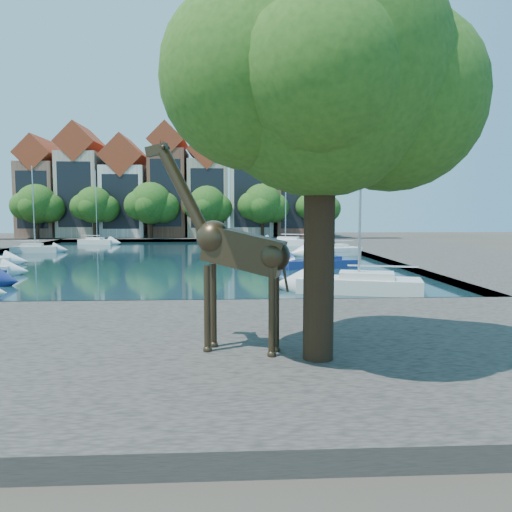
% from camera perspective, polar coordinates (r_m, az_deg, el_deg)
% --- Properties ---
extents(ground, '(160.00, 160.00, 0.00)m').
position_cam_1_polar(ground, '(22.78, -16.26, -6.12)').
color(ground, '#38332B').
rests_on(ground, ground).
extents(water_basin, '(38.00, 50.00, 0.08)m').
position_cam_1_polar(water_basin, '(46.24, -9.49, -0.29)').
color(water_basin, black).
rests_on(water_basin, ground).
extents(near_quay, '(50.00, 14.00, 0.50)m').
position_cam_1_polar(near_quay, '(16.16, -22.02, -10.01)').
color(near_quay, '#4C4641').
rests_on(near_quay, ground).
extents(far_quay, '(60.00, 16.00, 0.50)m').
position_cam_1_polar(far_quay, '(78.02, -6.88, 2.09)').
color(far_quay, '#4C4641').
rests_on(far_quay, ground).
extents(right_quay, '(14.00, 52.00, 0.50)m').
position_cam_1_polar(right_quay, '(50.02, 20.28, 0.11)').
color(right_quay, '#4C4641').
rests_on(right_quay, ground).
extents(plane_tree, '(8.32, 6.40, 10.62)m').
position_cam_1_polar(plane_tree, '(13.38, 7.95, 19.38)').
color(plane_tree, '#332114').
rests_on(plane_tree, near_quay).
extents(townhouse_west_end, '(5.44, 9.18, 14.93)m').
position_cam_1_polar(townhouse_west_end, '(82.74, -23.16, 6.81)').
color(townhouse_west_end, '#855A48').
rests_on(townhouse_west_end, far_quay).
extents(townhouse_west_mid, '(5.94, 9.18, 16.79)m').
position_cam_1_polar(townhouse_west_mid, '(80.93, -19.15, 7.61)').
color(townhouse_west_mid, '#BFAB93').
rests_on(townhouse_west_mid, far_quay).
extents(townhouse_west_inner, '(6.43, 9.18, 15.15)m').
position_cam_1_polar(townhouse_west_inner, '(79.35, -14.58, 7.14)').
color(townhouse_west_inner, white).
rests_on(townhouse_west_inner, far_quay).
extents(townhouse_center, '(5.44, 9.18, 16.93)m').
position_cam_1_polar(townhouse_center, '(78.37, -9.89, 8.00)').
color(townhouse_center, brown).
rests_on(townhouse_center, far_quay).
extents(townhouse_east_inner, '(5.94, 9.18, 15.79)m').
position_cam_1_polar(townhouse_east_inner, '(77.87, -5.46, 7.61)').
color(townhouse_east_inner, tan).
rests_on(townhouse_east_inner, far_quay).
extents(townhouse_east_mid, '(6.43, 9.18, 16.65)m').
position_cam_1_polar(townhouse_east_mid, '(77.89, -0.63, 7.90)').
color(townhouse_east_mid, beige).
rests_on(townhouse_east_mid, far_quay).
extents(townhouse_east_end, '(5.44, 9.18, 14.43)m').
position_cam_1_polar(townhouse_east_end, '(78.39, 4.16, 7.14)').
color(townhouse_east_end, brown).
rests_on(townhouse_east_end, far_quay).
extents(far_tree_far_west, '(7.28, 5.60, 7.68)m').
position_cam_1_polar(far_tree_far_west, '(77.15, -23.73, 5.33)').
color(far_tree_far_west, '#332114').
rests_on(far_tree_far_west, far_quay).
extents(far_tree_west, '(6.76, 5.20, 7.36)m').
position_cam_1_polar(far_tree_west, '(74.72, -17.95, 5.45)').
color(far_tree_west, '#332114').
rests_on(far_tree_west, far_quay).
extents(far_tree_mid_west, '(7.80, 6.00, 8.00)m').
position_cam_1_polar(far_tree_mid_west, '(73.09, -11.84, 5.77)').
color(far_tree_mid_west, '#332114').
rests_on(far_tree_mid_west, far_quay).
extents(far_tree_mid_east, '(7.02, 5.40, 7.52)m').
position_cam_1_polar(far_tree_mid_east, '(72.31, -5.54, 5.73)').
color(far_tree_mid_east, '#332114').
rests_on(far_tree_mid_east, far_quay).
extents(far_tree_east, '(7.54, 5.80, 7.84)m').
position_cam_1_polar(far_tree_east, '(72.41, 0.83, 5.84)').
color(far_tree_east, '#332114').
rests_on(far_tree_east, far_quay).
extents(far_tree_far_east, '(6.76, 5.20, 7.36)m').
position_cam_1_polar(far_tree_far_east, '(73.38, 7.10, 5.67)').
color(far_tree_far_east, '#332114').
rests_on(far_tree_far_east, far_quay).
extents(giraffe_statue, '(3.95, 1.66, 5.77)m').
position_cam_1_polar(giraffe_statue, '(13.64, -2.72, 0.78)').
color(giraffe_statue, '#332819').
rests_on(giraffe_statue, near_quay).
extents(sailboat_left_d, '(4.68, 2.04, 8.93)m').
position_cam_1_polar(sailboat_left_d, '(56.65, -23.94, 0.90)').
color(sailboat_left_d, silver).
rests_on(sailboat_left_d, water_basin).
extents(sailboat_left_e, '(5.03, 3.01, 9.51)m').
position_cam_1_polar(sailboat_left_e, '(68.06, -17.70, 1.72)').
color(sailboat_left_e, silver).
rests_on(sailboat_left_e, water_basin).
extents(sailboat_right_a, '(6.74, 3.92, 12.36)m').
position_cam_1_polar(sailboat_right_a, '(26.88, 11.66, -2.81)').
color(sailboat_right_a, silver).
rests_on(sailboat_right_a, water_basin).
extents(sailboat_right_b, '(5.85, 3.10, 9.26)m').
position_cam_1_polar(sailboat_right_b, '(38.12, 7.25, -0.61)').
color(sailboat_right_b, navy).
rests_on(sailboat_right_b, water_basin).
extents(sailboat_right_c, '(6.21, 3.46, 9.42)m').
position_cam_1_polar(sailboat_right_c, '(49.07, 8.48, 0.76)').
color(sailboat_right_c, white).
rests_on(sailboat_right_c, water_basin).
extents(sailboat_right_d, '(6.15, 3.92, 8.17)m').
position_cam_1_polar(sailboat_right_d, '(62.68, 3.38, 1.74)').
color(sailboat_right_d, white).
rests_on(sailboat_right_d, water_basin).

